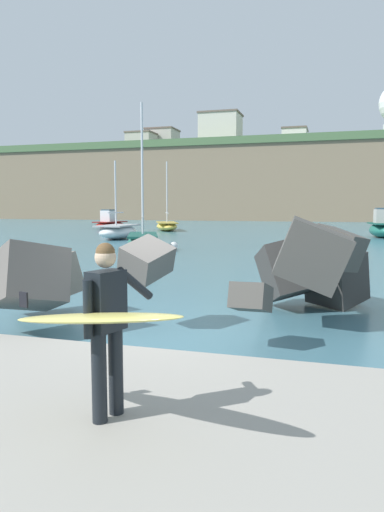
{
  "coord_description": "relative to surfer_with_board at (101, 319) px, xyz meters",
  "views": [
    {
      "loc": [
        3.11,
        -8.3,
        2.37
      ],
      "look_at": [
        0.5,
        0.5,
        1.4
      ],
      "focal_mm": 33.25,
      "sensor_mm": 36.0,
      "label": 1
    }
  ],
  "objects": [
    {
      "name": "mooring_buoy_inner",
      "position": [
        -6.13,
        20.21,
        -1.06
      ],
      "size": [
        0.44,
        0.44,
        0.44
      ],
      "color": "silver",
      "rests_on": "ground"
    },
    {
      "name": "station_building_annex",
      "position": [
        -18.12,
        82.54,
        15.06
      ],
      "size": [
        7.35,
        6.52,
        5.91
      ],
      "color": "beige",
      "rests_on": "headland_bluff"
    },
    {
      "name": "breakwater_jetty",
      "position": [
        1.33,
        5.4,
        -0.24
      ],
      "size": [
        32.89,
        5.98,
        2.19
      ],
      "color": "#3D3A38",
      "rests_on": "ground"
    },
    {
      "name": "boat_near_left",
      "position": [
        -12.78,
        27.26,
        -0.72
      ],
      "size": [
        2.29,
        4.38,
        5.57
      ],
      "color": "white",
      "rests_on": "ground"
    },
    {
      "name": "boat_near_right",
      "position": [
        -13.41,
        39.55,
        -0.8
      ],
      "size": [
        4.09,
        6.04,
        6.62
      ],
      "color": "#EAC64C",
      "rests_on": "ground"
    },
    {
      "name": "station_building_central",
      "position": [
        -5.49,
        92.34,
        14.13
      ],
      "size": [
        4.79,
        6.76,
        4.05
      ],
      "color": "silver",
      "rests_on": "headland_bluff"
    },
    {
      "name": "boat_far_left",
      "position": [
        5.77,
        34.52,
        -0.53
      ],
      "size": [
        2.28,
        4.18,
        2.25
      ],
      "color": "#1E6656",
      "rests_on": "ground"
    },
    {
      "name": "surfer_with_board",
      "position": [
        0.0,
        0.0,
        0.0
      ],
      "size": [
        2.11,
        1.42,
        1.78
      ],
      "color": "black",
      "rests_on": "walkway_path"
    },
    {
      "name": "headland_bluff",
      "position": [
        -13.66,
        87.82,
        5.43
      ],
      "size": [
        91.56,
        34.21,
        13.37
      ],
      "color": "#847056",
      "rests_on": "ground"
    },
    {
      "name": "station_building_east",
      "position": [
        -33.74,
        94.18,
        14.88
      ],
      "size": [
        6.3,
        6.35,
        5.55
      ],
      "color": "#B2ADA3",
      "rests_on": "headland_bluff"
    },
    {
      "name": "ground_plane",
      "position": [
        -0.99,
        4.25,
        -1.28
      ],
      "size": [
        400.0,
        400.0,
        0.0
      ],
      "primitive_type": "plane",
      "color": "#42707F"
    },
    {
      "name": "station_building_west",
      "position": [
        -36.22,
        88.3,
        14.15
      ],
      "size": [
        5.51,
        5.32,
        4.1
      ],
      "color": "#B2ADA3",
      "rests_on": "headland_bluff"
    },
    {
      "name": "boat_mid_centre",
      "position": [
        -20.71,
        41.95,
        -0.67
      ],
      "size": [
        2.81,
        4.38,
        2.03
      ],
      "color": "maroon",
      "rests_on": "ground"
    },
    {
      "name": "walkway_path",
      "position": [
        -0.99,
        0.25,
        -1.16
      ],
      "size": [
        48.0,
        4.4,
        0.24
      ],
      "primitive_type": "cube",
      "color": "#9E998E",
      "rests_on": "ground"
    },
    {
      "name": "boat_mid_left",
      "position": [
        -7.51,
        19.21,
        -0.74
      ],
      "size": [
        3.36,
        5.23,
        7.77
      ],
      "color": "#1E6656",
      "rests_on": "ground"
    }
  ]
}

